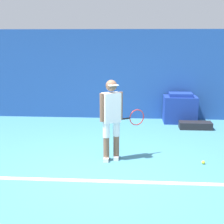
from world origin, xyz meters
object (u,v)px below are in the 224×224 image
Objects in this scene: tennis_ball at (203,162)px; covered_chair at (180,108)px; equipment_bag at (195,125)px; tennis_player at (112,116)px.

covered_chair is (-0.03, 3.13, 0.38)m from tennis_ball.
tennis_player is at bearing -132.06° from equipment_bag.
covered_chair is (1.78, 3.02, -0.49)m from tennis_player.
tennis_player is 1.88× the size of equipment_bag.
covered_chair is at bearing 90.46° from tennis_ball.
tennis_player reaches higher than covered_chair.
equipment_bag is (0.31, 2.46, 0.06)m from tennis_ball.
tennis_player is at bearing 176.42° from tennis_ball.
covered_chair is at bearing 116.70° from equipment_bag.
covered_chair is 1.08× the size of equipment_bag.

